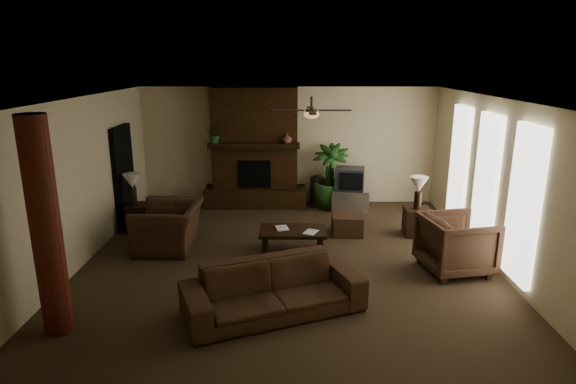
{
  "coord_description": "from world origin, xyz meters",
  "views": [
    {
      "loc": [
        0.05,
        -7.91,
        3.39
      ],
      "look_at": [
        0.0,
        0.4,
        1.1
      ],
      "focal_mm": 29.9,
      "sensor_mm": 36.0,
      "label": 1
    }
  ],
  "objects_px": {
    "floor_vase": "(317,188)",
    "sofa": "(273,281)",
    "log_column": "(46,229)",
    "floor_plant": "(330,190)",
    "armchair_right": "(457,241)",
    "lamp_right": "(419,187)",
    "coffee_table": "(293,233)",
    "tv_stand": "(350,200)",
    "side_table_left": "(138,217)",
    "armchair_left": "(168,219)",
    "lamp_left": "(132,183)",
    "ottoman": "(347,224)",
    "side_table_right": "(417,222)"
  },
  "relations": [
    {
      "from": "floor_vase",
      "to": "sofa",
      "type": "bearing_deg",
      "value": -99.67
    },
    {
      "from": "log_column",
      "to": "floor_plant",
      "type": "bearing_deg",
      "value": 54.13
    },
    {
      "from": "armchair_right",
      "to": "lamp_right",
      "type": "distance_m",
      "value": 1.79
    },
    {
      "from": "coffee_table",
      "to": "tv_stand",
      "type": "bearing_deg",
      "value": 62.25
    },
    {
      "from": "armchair_right",
      "to": "side_table_left",
      "type": "distance_m",
      "value": 6.18
    },
    {
      "from": "armchair_left",
      "to": "lamp_right",
      "type": "xyz_separation_m",
      "value": [
        4.77,
        0.72,
        0.44
      ]
    },
    {
      "from": "log_column",
      "to": "sofa",
      "type": "relative_size",
      "value": 1.14
    },
    {
      "from": "armchair_left",
      "to": "lamp_left",
      "type": "height_order",
      "value": "lamp_left"
    },
    {
      "from": "ottoman",
      "to": "lamp_right",
      "type": "bearing_deg",
      "value": -2.25
    },
    {
      "from": "side_table_right",
      "to": "ottoman",
      "type": "bearing_deg",
      "value": 177.78
    },
    {
      "from": "tv_stand",
      "to": "floor_vase",
      "type": "relative_size",
      "value": 1.1
    },
    {
      "from": "coffee_table",
      "to": "ottoman",
      "type": "bearing_deg",
      "value": 41.11
    },
    {
      "from": "lamp_right",
      "to": "coffee_table",
      "type": "bearing_deg",
      "value": -159.84
    },
    {
      "from": "side_table_right",
      "to": "lamp_left",
      "type": "bearing_deg",
      "value": 177.8
    },
    {
      "from": "armchair_left",
      "to": "ottoman",
      "type": "xyz_separation_m",
      "value": [
        3.4,
        0.77,
        -0.36
      ]
    },
    {
      "from": "floor_plant",
      "to": "lamp_right",
      "type": "distance_m",
      "value": 2.51
    },
    {
      "from": "tv_stand",
      "to": "lamp_left",
      "type": "bearing_deg",
      "value": -160.07
    },
    {
      "from": "armchair_right",
      "to": "coffee_table",
      "type": "relative_size",
      "value": 0.88
    },
    {
      "from": "armchair_left",
      "to": "lamp_right",
      "type": "relative_size",
      "value": 1.97
    },
    {
      "from": "sofa",
      "to": "floor_plant",
      "type": "bearing_deg",
      "value": 55.0
    },
    {
      "from": "floor_plant",
      "to": "log_column",
      "type": "bearing_deg",
      "value": -125.87
    },
    {
      "from": "sofa",
      "to": "side_table_left",
      "type": "xyz_separation_m",
      "value": [
        -2.9,
        3.35,
        -0.2
      ]
    },
    {
      "from": "ottoman",
      "to": "side_table_right",
      "type": "height_order",
      "value": "side_table_right"
    },
    {
      "from": "sofa",
      "to": "lamp_right",
      "type": "bearing_deg",
      "value": 26.63
    },
    {
      "from": "side_table_left",
      "to": "armchair_right",
      "type": "bearing_deg",
      "value": -18.51
    },
    {
      "from": "log_column",
      "to": "sofa",
      "type": "xyz_separation_m",
      "value": [
        2.77,
        0.47,
        -0.92
      ]
    },
    {
      "from": "log_column",
      "to": "side_table_left",
      "type": "relative_size",
      "value": 5.09
    },
    {
      "from": "lamp_left",
      "to": "sofa",
      "type": "bearing_deg",
      "value": -48.34
    },
    {
      "from": "armchair_left",
      "to": "coffee_table",
      "type": "bearing_deg",
      "value": 86.02
    },
    {
      "from": "floor_vase",
      "to": "lamp_right",
      "type": "bearing_deg",
      "value": -46.48
    },
    {
      "from": "lamp_left",
      "to": "ottoman",
      "type": "bearing_deg",
      "value": -2.19
    },
    {
      "from": "log_column",
      "to": "ottoman",
      "type": "distance_m",
      "value": 5.63
    },
    {
      "from": "sofa",
      "to": "armchair_left",
      "type": "height_order",
      "value": "armchair_left"
    },
    {
      "from": "log_column",
      "to": "armchair_right",
      "type": "height_order",
      "value": "log_column"
    },
    {
      "from": "coffee_table",
      "to": "ottoman",
      "type": "xyz_separation_m",
      "value": [
        1.1,
        0.96,
        -0.17
      ]
    },
    {
      "from": "side_table_right",
      "to": "lamp_right",
      "type": "distance_m",
      "value": 0.73
    },
    {
      "from": "armchair_left",
      "to": "side_table_right",
      "type": "bearing_deg",
      "value": 99.3
    },
    {
      "from": "armchair_right",
      "to": "tv_stand",
      "type": "relative_size",
      "value": 1.24
    },
    {
      "from": "sofa",
      "to": "tv_stand",
      "type": "distance_m",
      "value": 5.0
    },
    {
      "from": "armchair_right",
      "to": "side_table_right",
      "type": "xyz_separation_m",
      "value": [
        -0.2,
        1.71,
        -0.25
      ]
    },
    {
      "from": "tv_stand",
      "to": "side_table_left",
      "type": "bearing_deg",
      "value": -160.17
    },
    {
      "from": "coffee_table",
      "to": "side_table_right",
      "type": "xyz_separation_m",
      "value": [
        2.48,
        0.91,
        -0.1
      ]
    },
    {
      "from": "log_column",
      "to": "floor_plant",
      "type": "relative_size",
      "value": 1.85
    },
    {
      "from": "side_table_left",
      "to": "side_table_right",
      "type": "xyz_separation_m",
      "value": [
        5.65,
        -0.25,
        0.0
      ]
    },
    {
      "from": "lamp_left",
      "to": "lamp_right",
      "type": "distance_m",
      "value": 5.7
    },
    {
      "from": "tv_stand",
      "to": "lamp_left",
      "type": "height_order",
      "value": "lamp_left"
    },
    {
      "from": "coffee_table",
      "to": "lamp_left",
      "type": "bearing_deg",
      "value": 160.73
    },
    {
      "from": "armchair_left",
      "to": "floor_vase",
      "type": "distance_m",
      "value": 3.95
    },
    {
      "from": "armchair_left",
      "to": "floor_vase",
      "type": "relative_size",
      "value": 1.66
    },
    {
      "from": "log_column",
      "to": "side_table_right",
      "type": "distance_m",
      "value": 6.67
    }
  ]
}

